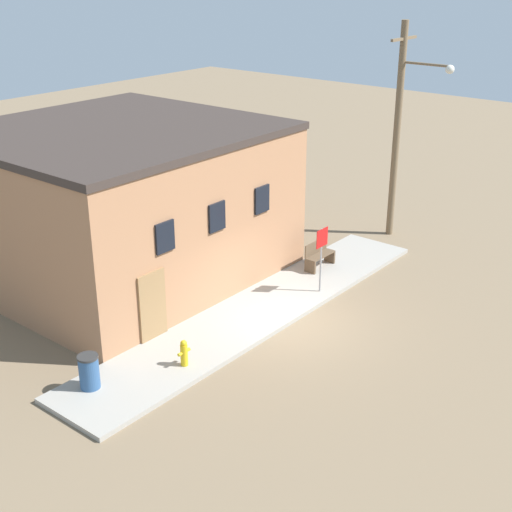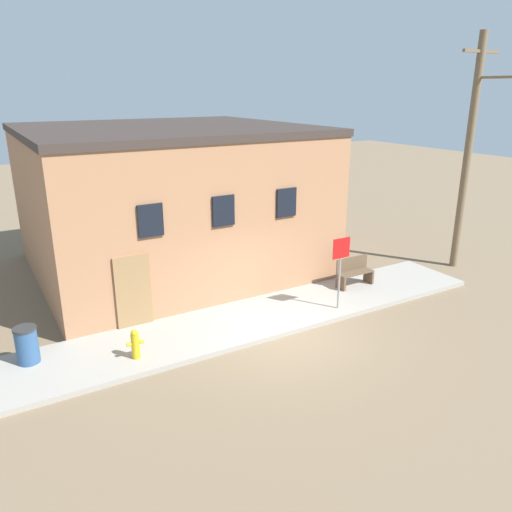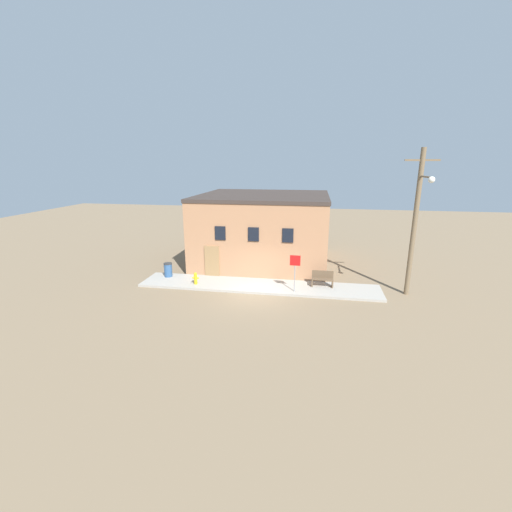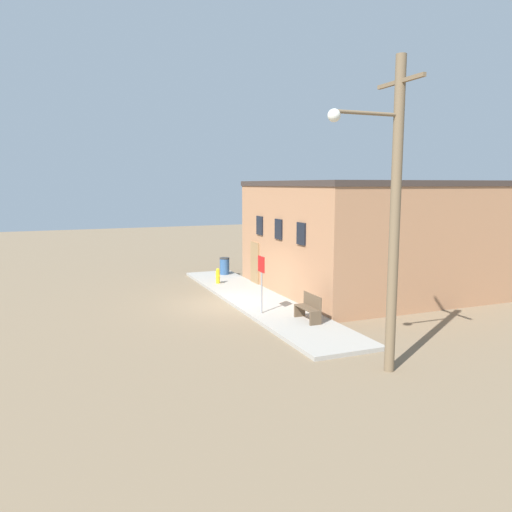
% 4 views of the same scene
% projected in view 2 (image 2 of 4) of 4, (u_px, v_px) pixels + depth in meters
% --- Properties ---
extents(ground_plane, '(80.00, 80.00, 0.00)m').
position_uv_depth(ground_plane, '(284.00, 337.00, 13.65)').
color(ground_plane, '#7A664C').
extents(sidewalk, '(14.89, 2.53, 0.14)m').
position_uv_depth(sidewalk, '(261.00, 317.00, 14.66)').
color(sidewalk, '#9E998E').
rests_on(sidewalk, ground).
extents(brick_building, '(9.50, 9.09, 5.22)m').
position_uv_depth(brick_building, '(168.00, 199.00, 18.29)').
color(brick_building, '#A87551').
rests_on(brick_building, ground).
extents(fire_hydrant, '(0.42, 0.20, 0.77)m').
position_uv_depth(fire_hydrant, '(135.00, 344.00, 12.20)').
color(fire_hydrant, gold).
rests_on(fire_hydrant, sidewalk).
extents(stop_sign, '(0.61, 0.06, 2.22)m').
position_uv_depth(stop_sign, '(341.00, 260.00, 14.62)').
color(stop_sign, gray).
rests_on(stop_sign, sidewalk).
extents(bench, '(1.30, 0.44, 0.97)m').
position_uv_depth(bench, '(354.00, 273.00, 16.72)').
color(bench, brown).
rests_on(bench, sidewalk).
extents(trash_bin, '(0.55, 0.55, 0.93)m').
position_uv_depth(trash_bin, '(27.00, 345.00, 11.98)').
color(trash_bin, '#2D517F').
rests_on(trash_bin, sidewalk).
extents(utility_pole, '(1.80, 2.20, 8.31)m').
position_uv_depth(utility_pole, '(471.00, 149.00, 17.66)').
color(utility_pole, brown).
rests_on(utility_pole, ground).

